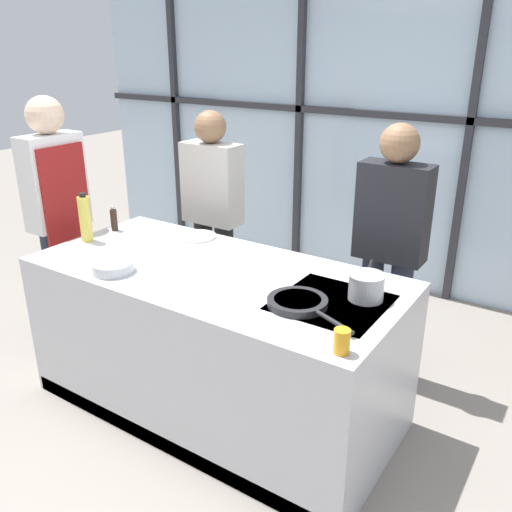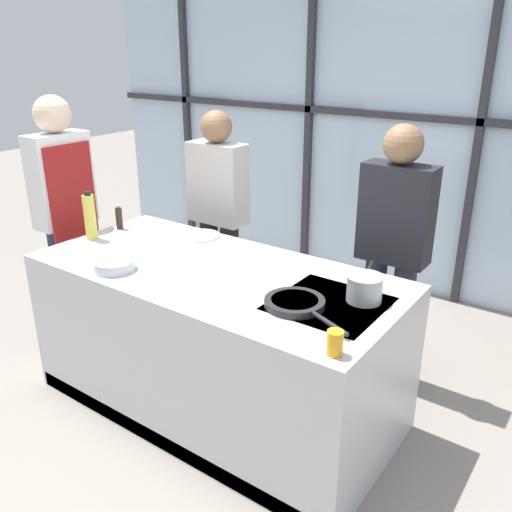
% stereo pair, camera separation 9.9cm
% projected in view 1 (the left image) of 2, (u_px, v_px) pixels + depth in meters
% --- Properties ---
extents(ground_plane, '(18.00, 18.00, 0.00)m').
position_uv_depth(ground_plane, '(218.00, 404.00, 3.40)').
color(ground_plane, gray).
extents(back_window_wall, '(6.40, 0.10, 2.80)m').
position_uv_depth(back_window_wall, '(379.00, 130.00, 4.72)').
color(back_window_wall, silver).
rests_on(back_window_wall, ground_plane).
extents(demo_island, '(2.16, 1.01, 0.92)m').
position_uv_depth(demo_island, '(216.00, 341.00, 3.22)').
color(demo_island, silver).
rests_on(demo_island, ground_plane).
extents(chef, '(0.25, 0.43, 1.80)m').
position_uv_depth(chef, '(58.00, 208.00, 3.79)').
color(chef, '#232838').
rests_on(chef, ground_plane).
extents(spectator_far_left, '(0.45, 0.23, 1.67)m').
position_uv_depth(spectator_far_left, '(213.00, 208.00, 4.10)').
color(spectator_far_left, black).
rests_on(spectator_far_left, ground_plane).
extents(spectator_center_left, '(0.43, 0.24, 1.68)m').
position_uv_depth(spectator_center_left, '(390.00, 241.00, 3.38)').
color(spectator_center_left, '#232838').
rests_on(spectator_center_left, ground_plane).
extents(frying_pan, '(0.51, 0.31, 0.04)m').
position_uv_depth(frying_pan, '(298.00, 302.00, 2.63)').
color(frying_pan, '#232326').
rests_on(frying_pan, demo_island).
extents(saucepan, '(0.18, 0.33, 0.13)m').
position_uv_depth(saucepan, '(366.00, 286.00, 2.69)').
color(saucepan, silver).
rests_on(saucepan, demo_island).
extents(white_plate, '(0.25, 0.25, 0.01)m').
position_uv_depth(white_plate, '(197.00, 236.00, 3.57)').
color(white_plate, white).
rests_on(white_plate, demo_island).
extents(mixing_bowl, '(0.23, 0.23, 0.06)m').
position_uv_depth(mixing_bowl, '(113.00, 267.00, 3.02)').
color(mixing_bowl, silver).
rests_on(mixing_bowl, demo_island).
extents(oil_bottle, '(0.08, 0.08, 0.32)m').
position_uv_depth(oil_bottle, '(85.00, 219.00, 3.45)').
color(oil_bottle, '#E0CC4C').
rests_on(oil_bottle, demo_island).
extents(pepper_grinder, '(0.04, 0.04, 0.17)m').
position_uv_depth(pepper_grinder, '(114.00, 219.00, 3.67)').
color(pepper_grinder, '#332319').
rests_on(pepper_grinder, demo_island).
extents(juice_glass_near, '(0.07, 0.07, 0.11)m').
position_uv_depth(juice_glass_near, '(342.00, 341.00, 2.22)').
color(juice_glass_near, orange).
rests_on(juice_glass_near, demo_island).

